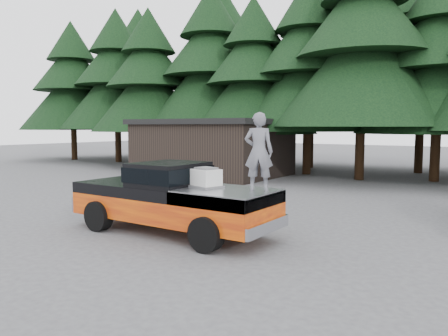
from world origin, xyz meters
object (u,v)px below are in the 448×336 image
Objects in this scene: utility_building at (213,147)px; man_on_bed at (259,152)px; pickup_truck at (172,209)px; air_compressor at (206,179)px.

man_on_bed is at bearing -50.31° from utility_building.
air_compressor is (1.13, 0.04, 0.89)m from pickup_truck.
utility_building reaches higher than pickup_truck.
man_on_bed is 15.56m from utility_building.
air_compressor is 0.35× the size of man_on_bed.
air_compressor is 14.96m from utility_building.
air_compressor is 0.08× the size of utility_building.
pickup_truck is 2.98m from man_on_bed.
man_on_bed reaches higher than air_compressor.
pickup_truck is 0.71× the size of utility_building.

